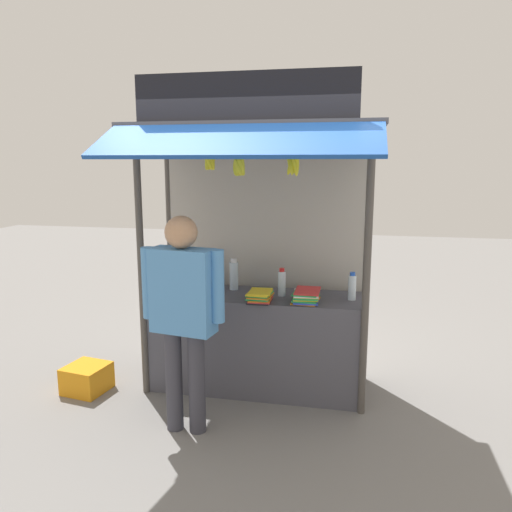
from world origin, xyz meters
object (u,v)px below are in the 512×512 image
water_bottle_back_right (352,287)px  magazine_stack_front_left (306,296)px  water_bottle_back_left (205,274)px  banana_bunch_inner_left (294,164)px  plastic_crate (87,378)px  magazine_stack_rear_center (174,287)px  vendor_person (183,305)px  water_bottle_mid_left (282,283)px  banana_bunch_rightmost (239,166)px  banana_bunch_inner_right (210,162)px  water_bottle_front_right (234,275)px  magazine_stack_left (260,296)px

water_bottle_back_right → magazine_stack_front_left: water_bottle_back_right is taller
water_bottle_back_left → banana_bunch_inner_left: banana_bunch_inner_left is taller
banana_bunch_inner_left → plastic_crate: 2.64m
magazine_stack_rear_center → vendor_person: vendor_person is taller
magazine_stack_front_left → water_bottle_mid_left: bearing=148.5°
banana_bunch_rightmost → banana_bunch_inner_right: 0.24m
water_bottle_back_right → water_bottle_mid_left: bearing=179.0°
water_bottle_front_right → water_bottle_mid_left: water_bottle_front_right is taller
magazine_stack_front_left → banana_bunch_inner_left: banana_bunch_inner_left is taller
water_bottle_back_left → water_bottle_mid_left: 0.73m
magazine_stack_front_left → water_bottle_back_left: bearing=167.6°
magazine_stack_rear_center → banana_bunch_inner_right: (0.47, -0.37, 1.13)m
water_bottle_front_right → plastic_crate: water_bottle_front_right is taller
magazine_stack_front_left → vendor_person: 1.10m
plastic_crate → water_bottle_mid_left: bearing=13.6°
banana_bunch_inner_right → banana_bunch_rightmost: bearing=-0.8°
vendor_person → water_bottle_back_left: bearing=107.0°
water_bottle_back_left → banana_bunch_inner_right: size_ratio=1.30×
vendor_person → water_bottle_front_right: bearing=91.2°
water_bottle_mid_left → magazine_stack_rear_center: bearing=-177.4°
magazine_stack_front_left → banana_bunch_inner_right: banana_bunch_inner_right is taller
water_bottle_mid_left → banana_bunch_inner_right: size_ratio=1.04×
water_bottle_front_right → banana_bunch_inner_right: banana_bunch_inner_right is taller
water_bottle_front_right → water_bottle_mid_left: (0.46, -0.12, -0.02)m
water_bottle_back_right → banana_bunch_rightmost: banana_bunch_rightmost is taller
water_bottle_back_left → vendor_person: vendor_person is taller
water_bottle_back_right → magazine_stack_rear_center: 1.59m
banana_bunch_inner_right → banana_bunch_inner_left: bearing=0.1°
magazine_stack_rear_center → banana_bunch_rightmost: size_ratio=0.94×
water_bottle_back_right → magazine_stack_rear_center: size_ratio=0.90×
water_bottle_back_right → magazine_stack_front_left: (-0.38, -0.13, -0.06)m
magazine_stack_rear_center → banana_bunch_inner_left: size_ratio=0.96×
magazine_stack_left → banana_bunch_inner_right: size_ratio=1.13×
water_bottle_mid_left → banana_bunch_inner_left: banana_bunch_inner_left is taller
magazine_stack_front_left → plastic_crate: 2.10m
water_bottle_mid_left → magazine_stack_rear_center: (-0.99, -0.05, -0.08)m
water_bottle_back_right → banana_bunch_inner_right: 1.58m
water_bottle_back_right → vendor_person: 1.47m
plastic_crate → banana_bunch_inner_right: bearing=-0.2°
vendor_person → plastic_crate: size_ratio=4.81×
magazine_stack_left → plastic_crate: magazine_stack_left is taller
water_bottle_back_right → banana_bunch_inner_left: bearing=-139.0°
water_bottle_front_right → banana_bunch_rightmost: size_ratio=1.03×
banana_bunch_rightmost → plastic_crate: (-1.42, 0.01, -1.88)m
magazine_stack_left → banana_bunch_rightmost: 1.10m
magazine_stack_front_left → water_bottle_front_right: bearing=159.1°
water_bottle_mid_left → plastic_crate: water_bottle_mid_left is taller
banana_bunch_inner_left → vendor_person: bearing=-149.3°
water_bottle_front_right → water_bottle_mid_left: bearing=-15.0°
banana_bunch_rightmost → water_bottle_mid_left: bearing=56.4°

